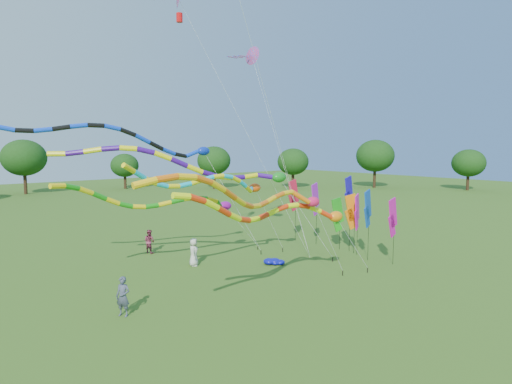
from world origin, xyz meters
TOP-DOWN VIEW (x-y plane):
  - ground at (0.00, 0.00)m, footprint 160.00×160.00m
  - tree_ring at (2.53, 0.47)m, footprint 112.29×117.36m
  - tube_kite_red at (-3.31, 0.13)m, footprint 13.01×1.51m
  - tube_kite_orange at (-5.43, -0.72)m, footprint 13.58×3.23m
  - tube_kite_purple at (-4.22, 6.03)m, footprint 14.99×6.03m
  - tube_kite_blue at (-7.36, 8.29)m, footprint 15.56×2.25m
  - tube_kite_cyan at (-3.73, 5.14)m, footprint 12.59×3.28m
  - tube_kite_green at (-4.89, 8.31)m, footprint 13.69×1.12m
  - delta_kite_high_c at (3.08, 10.70)m, footprint 2.96×7.49m
  - banner_pole_violet at (6.36, 7.19)m, footprint 1.15×0.35m
  - banner_pole_orange at (6.24, 3.69)m, footprint 1.12×0.48m
  - banner_pole_magenta_b at (6.09, 3.14)m, footprint 1.09×0.54m
  - banner_pole_green at (6.36, 5.02)m, footprint 1.16×0.28m
  - banner_pole_blue_b at (6.51, 4.18)m, footprint 1.16×0.29m
  - banner_pole_red at (5.96, 9.09)m, footprint 1.16×0.11m
  - banner_pole_blue_a at (5.54, 1.89)m, footprint 1.14×0.38m
  - banner_pole_magenta_a at (5.89, 0.29)m, footprint 1.16×0.23m
  - blue_nylon_heap at (0.39, 4.86)m, footprint 1.15×1.40m
  - person_a at (-3.71, 8.04)m, footprint 0.96×1.01m
  - person_b at (-10.24, 3.20)m, footprint 0.72×0.77m
  - person_c at (-4.42, 12.76)m, footprint 0.88×0.98m

SIDE VIEW (x-z plane):
  - ground at x=0.00m, z-range 0.00..0.00m
  - blue_nylon_heap at x=0.39m, z-range -0.02..0.40m
  - person_c at x=-4.42m, z-range 0.00..1.66m
  - person_a at x=-3.71m, z-range 0.00..1.74m
  - person_b at x=-10.24m, z-range 0.00..1.77m
  - banner_pole_green at x=6.36m, z-range 0.65..4.47m
  - banner_pole_orange at x=6.24m, z-range 0.84..5.05m
  - banner_pole_magenta_b at x=6.09m, z-range 0.87..5.13m
  - banner_pole_magenta_a at x=5.89m, z-range 0.88..5.16m
  - banner_pole_blue_a at x=5.54m, z-range 1.08..5.76m
  - banner_pole_violet at x=6.36m, z-range 1.09..5.80m
  - banner_pole_red at x=5.96m, z-range 1.17..6.04m
  - banner_pole_blue_b at x=6.51m, z-range 1.42..6.80m
  - tube_kite_green at x=-4.89m, z-range 1.02..7.21m
  - tube_kite_red at x=-3.31m, z-range 1.15..7.42m
  - tube_kite_orange at x=-5.43m, z-range 1.73..8.85m
  - tube_kite_cyan at x=-3.73m, z-range 1.78..8.91m
  - tree_ring at x=2.53m, z-range 0.85..10.55m
  - tube_kite_purple at x=-4.22m, z-range 2.20..10.27m
  - tube_kite_blue at x=-7.36m, z-range 3.08..12.36m
  - delta_kite_high_c at x=3.08m, z-range 6.40..21.73m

